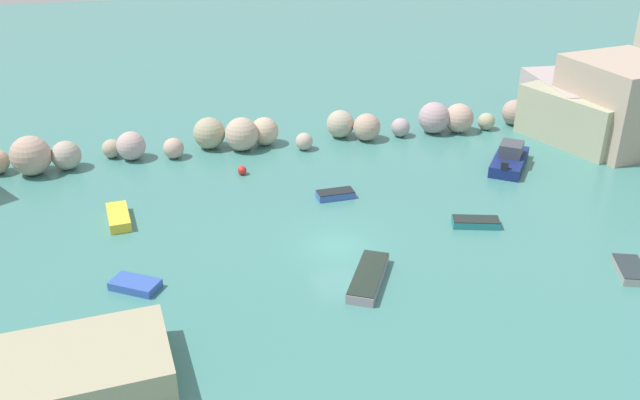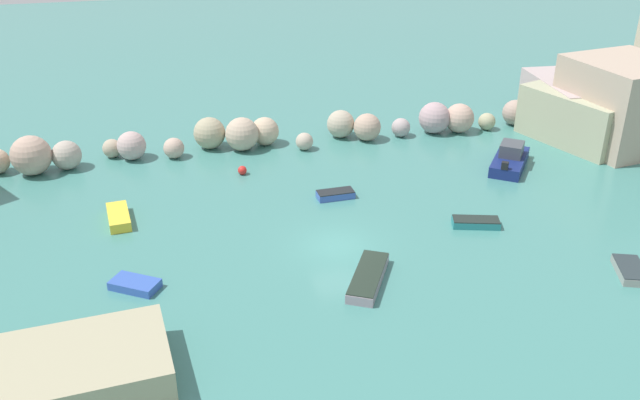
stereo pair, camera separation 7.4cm
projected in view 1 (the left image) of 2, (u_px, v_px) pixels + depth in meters
cove_water at (336, 246)px, 38.09m from camera, size 160.00×160.00×0.00m
rock_breakwater at (262, 134)px, 50.48m from camera, size 43.18×4.43×2.70m
stone_dock at (62, 373)px, 27.51m from camera, size 8.93×5.61×1.51m
channel_buoy at (242, 170)px, 46.57m from camera, size 0.61×0.61×0.61m
moored_boat_0 at (510, 159)px, 47.63m from camera, size 4.49×5.06×1.66m
moored_boat_1 at (119, 217)px, 40.49m from camera, size 1.50×3.21×0.60m
moored_boat_2 at (335, 194)px, 43.37m from camera, size 2.37×1.10×0.48m
moored_boat_3 at (630, 270)px, 35.40m from camera, size 2.12×2.83×0.46m
moored_boat_4 at (476, 222)px, 40.03m from camera, size 2.89×1.78×0.48m
moored_boat_5 at (368, 277)px, 34.70m from camera, size 3.31×4.52×0.56m
moored_boat_7 at (135, 285)px, 34.20m from camera, size 2.68×2.37×0.43m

